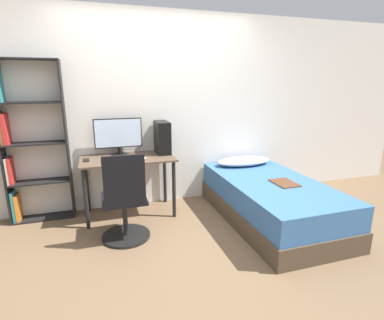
# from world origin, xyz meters

# --- Properties ---
(ground_plane) EXTENTS (14.00, 14.00, 0.00)m
(ground_plane) POSITION_xyz_m (0.00, 0.00, 0.00)
(ground_plane) COLOR brown
(wall_back) EXTENTS (8.00, 0.05, 2.50)m
(wall_back) POSITION_xyz_m (0.00, 1.39, 1.25)
(wall_back) COLOR silver
(wall_back) RESTS_ON ground_plane
(desk) EXTENTS (1.12, 0.60, 0.74)m
(desk) POSITION_xyz_m (-0.47, 1.06, 0.62)
(desk) COLOR brown
(desk) RESTS_ON ground_plane
(bookshelf) EXTENTS (0.71, 0.22, 1.87)m
(bookshelf) POSITION_xyz_m (-1.60, 1.25, 0.94)
(bookshelf) COLOR black
(bookshelf) RESTS_ON ground_plane
(office_chair) EXTENTS (0.51, 0.51, 0.96)m
(office_chair) POSITION_xyz_m (-0.59, 0.41, 0.37)
(office_chair) COLOR black
(office_chair) RESTS_ON ground_plane
(bed) EXTENTS (1.04, 1.96, 0.50)m
(bed) POSITION_xyz_m (1.12, 0.38, 0.25)
(bed) COLOR #4C3D2D
(bed) RESTS_ON ground_plane
(pillow) EXTENTS (0.79, 0.36, 0.11)m
(pillow) POSITION_xyz_m (1.12, 1.10, 0.55)
(pillow) COLOR #B2B7C6
(pillow) RESTS_ON bed
(magazine) EXTENTS (0.24, 0.32, 0.01)m
(magazine) POSITION_xyz_m (1.21, 0.25, 0.50)
(magazine) COLOR #56331E
(magazine) RESTS_ON bed
(monitor) EXTENTS (0.58, 0.20, 0.46)m
(monitor) POSITION_xyz_m (-0.55, 1.25, 0.99)
(monitor) COLOR black
(monitor) RESTS_ON desk
(keyboard) EXTENTS (0.43, 0.13, 0.02)m
(keyboard) POSITION_xyz_m (-0.56, 0.94, 0.75)
(keyboard) COLOR black
(keyboard) RESTS_ON desk
(pc_tower) EXTENTS (0.16, 0.33, 0.41)m
(pc_tower) POSITION_xyz_m (-0.01, 1.18, 0.94)
(pc_tower) COLOR black
(pc_tower) RESTS_ON desk
(mouse) EXTENTS (0.06, 0.09, 0.02)m
(mouse) POSITION_xyz_m (-0.29, 0.94, 0.75)
(mouse) COLOR silver
(mouse) RESTS_ON desk
(phone) EXTENTS (0.07, 0.14, 0.01)m
(phone) POSITION_xyz_m (-0.95, 1.07, 0.74)
(phone) COLOR black
(phone) RESTS_ON desk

